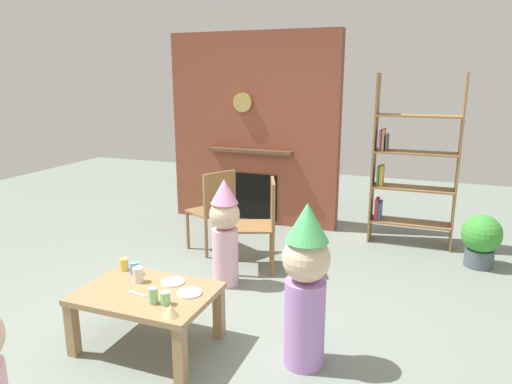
{
  "coord_description": "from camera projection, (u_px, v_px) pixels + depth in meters",
  "views": [
    {
      "loc": [
        1.4,
        -2.9,
        1.85
      ],
      "look_at": [
        0.15,
        0.4,
        0.97
      ],
      "focal_mm": 32.44,
      "sensor_mm": 36.0,
      "label": 1
    }
  ],
  "objects": [
    {
      "name": "paper_plate_rear",
      "position": [
        190.0,
        293.0,
        3.14
      ],
      "size": [
        0.17,
        0.17,
        0.01
      ],
      "primitive_type": "cylinder",
      "color": "white",
      "rests_on": "coffee_table"
    },
    {
      "name": "bookshelf",
      "position": [
        409.0,
        168.0,
        5.11
      ],
      "size": [
        0.9,
        0.28,
        1.9
      ],
      "color": "olive",
      "rests_on": "ground_plane"
    },
    {
      "name": "child_in_pink",
      "position": [
        306.0,
        282.0,
        2.94
      ],
      "size": [
        0.31,
        0.31,
        1.11
      ],
      "rotation": [
        0.0,
        0.0,
        -2.97
      ],
      "color": "#B27FCC",
      "rests_on": "ground_plane"
    },
    {
      "name": "paper_cup_center",
      "position": [
        124.0,
        264.0,
        3.52
      ],
      "size": [
        0.06,
        0.06,
        0.09
      ],
      "primitive_type": "cylinder",
      "color": "#F2CC4C",
      "rests_on": "coffee_table"
    },
    {
      "name": "paper_cup_near_left",
      "position": [
        138.0,
        275.0,
        3.31
      ],
      "size": [
        0.07,
        0.07,
        0.11
      ],
      "primitive_type": "cylinder",
      "color": "silver",
      "rests_on": "coffee_table"
    },
    {
      "name": "dining_chair_middle",
      "position": [
        263.0,
        219.0,
        4.49
      ],
      "size": [
        0.52,
        0.52,
        0.9
      ],
      "rotation": [
        0.0,
        0.0,
        3.51
      ],
      "color": "olive",
      "rests_on": "ground_plane"
    },
    {
      "name": "birthday_cake_slice",
      "position": [
        171.0,
        310.0,
        2.83
      ],
      "size": [
        0.1,
        0.1,
        0.08
      ],
      "primitive_type": "cone",
      "color": "#EAC68C",
      "rests_on": "coffee_table"
    },
    {
      "name": "ground_plane",
      "position": [
        219.0,
        324.0,
        3.56
      ],
      "size": [
        12.0,
        12.0,
        0.0
      ],
      "primitive_type": "plane",
      "color": "gray"
    },
    {
      "name": "paper_cup_near_right",
      "position": [
        165.0,
        298.0,
        2.98
      ],
      "size": [
        0.07,
        0.07,
        0.09
      ],
      "primitive_type": "cylinder",
      "color": "#8CD18C",
      "rests_on": "coffee_table"
    },
    {
      "name": "child_by_the_chairs",
      "position": [
        225.0,
        230.0,
        4.14
      ],
      "size": [
        0.27,
        0.27,
        0.99
      ],
      "rotation": [
        0.0,
        0.0,
        -1.65
      ],
      "color": "#EAB2C6",
      "rests_on": "ground_plane"
    },
    {
      "name": "paper_plate_front",
      "position": [
        173.0,
        282.0,
        3.31
      ],
      "size": [
        0.17,
        0.17,
        0.01
      ],
      "primitive_type": "cylinder",
      "color": "white",
      "rests_on": "coffee_table"
    },
    {
      "name": "coffee_table",
      "position": [
        147.0,
        300.0,
        3.2
      ],
      "size": [
        0.92,
        0.65,
        0.42
      ],
      "color": "#9E7A51",
      "rests_on": "ground_plane"
    },
    {
      "name": "table_fork",
      "position": [
        138.0,
        294.0,
        3.14
      ],
      "size": [
        0.15,
        0.04,
        0.01
      ],
      "primitive_type": "cube",
      "rotation": [
        0.0,
        0.0,
        3.0
      ],
      "color": "silver",
      "rests_on": "coffee_table"
    },
    {
      "name": "paper_cup_far_right",
      "position": [
        134.0,
        268.0,
        3.45
      ],
      "size": [
        0.06,
        0.06,
        0.09
      ],
      "primitive_type": "cylinder",
      "color": "#669EE0",
      "rests_on": "coffee_table"
    },
    {
      "name": "paper_cup_far_left",
      "position": [
        153.0,
        296.0,
        3.0
      ],
      "size": [
        0.06,
        0.06,
        0.11
      ],
      "primitive_type": "cylinder",
      "color": "#8CD18C",
      "rests_on": "coffee_table"
    },
    {
      "name": "brick_fireplace_feature",
      "position": [
        254.0,
        131.0,
        5.88
      ],
      "size": [
        2.2,
        0.28,
        2.4
      ],
      "color": "brown",
      "rests_on": "ground_plane"
    },
    {
      "name": "dining_chair_left",
      "position": [
        215.0,
        207.0,
        4.93
      ],
      "size": [
        0.54,
        0.54,
        0.9
      ],
      "rotation": [
        0.0,
        0.0,
        2.63
      ],
      "color": "olive",
      "rests_on": "ground_plane"
    },
    {
      "name": "potted_plant_tall",
      "position": [
        481.0,
        239.0,
        4.59
      ],
      "size": [
        0.38,
        0.38,
        0.53
      ],
      "color": "#4C5660",
      "rests_on": "ground_plane"
    }
  ]
}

